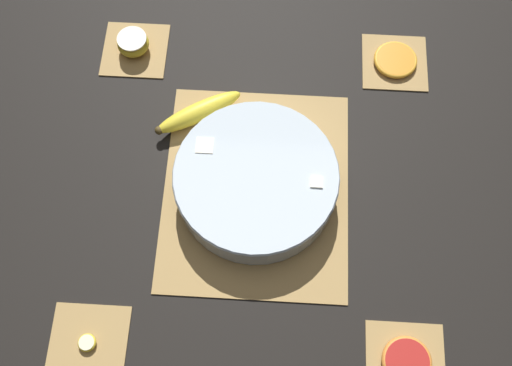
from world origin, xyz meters
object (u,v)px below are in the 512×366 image
at_px(apple_half, 133,43).
at_px(grapefruit_slice, 407,362).
at_px(whole_banana, 198,112).
at_px(orange_slice_whole, 395,60).
at_px(banana_coin_single, 87,343).
at_px(fruit_salad_bowl, 256,181).

xyz_separation_m(apple_half, grapefruit_slice, (0.60, 0.54, -0.01)).
relative_size(whole_banana, orange_slice_whole, 1.95).
xyz_separation_m(whole_banana, apple_half, (-0.15, -0.15, 0.00)).
xyz_separation_m(whole_banana, orange_slice_whole, (-0.15, 0.39, -0.01)).
xyz_separation_m(whole_banana, grapefruit_slice, (0.44, 0.39, -0.01)).
bearing_deg(banana_coin_single, whole_banana, 161.49).
height_order(fruit_salad_bowl, banana_coin_single, fruit_salad_bowl).
xyz_separation_m(orange_slice_whole, grapefruit_slice, (0.60, 0.00, 0.00)).
xyz_separation_m(apple_half, banana_coin_single, (0.60, 0.00, -0.01)).
relative_size(apple_half, banana_coin_single, 2.11).
height_order(banana_coin_single, grapefruit_slice, grapefruit_slice).
distance_m(whole_banana, apple_half, 0.21).
relative_size(orange_slice_whole, grapefruit_slice, 1.05).
bearing_deg(whole_banana, banana_coin_single, -18.51).
xyz_separation_m(banana_coin_single, grapefruit_slice, (0.00, 0.54, 0.00)).
distance_m(fruit_salad_bowl, banana_coin_single, 0.40).
xyz_separation_m(whole_banana, banana_coin_single, (0.44, -0.15, -0.01)).
relative_size(banana_coin_single, grapefruit_slice, 0.37).
distance_m(whole_banana, banana_coin_single, 0.47).
bearing_deg(apple_half, whole_banana, 44.24).
bearing_deg(banana_coin_single, apple_half, 180.00).
height_order(fruit_salad_bowl, orange_slice_whole, fruit_salad_bowl).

